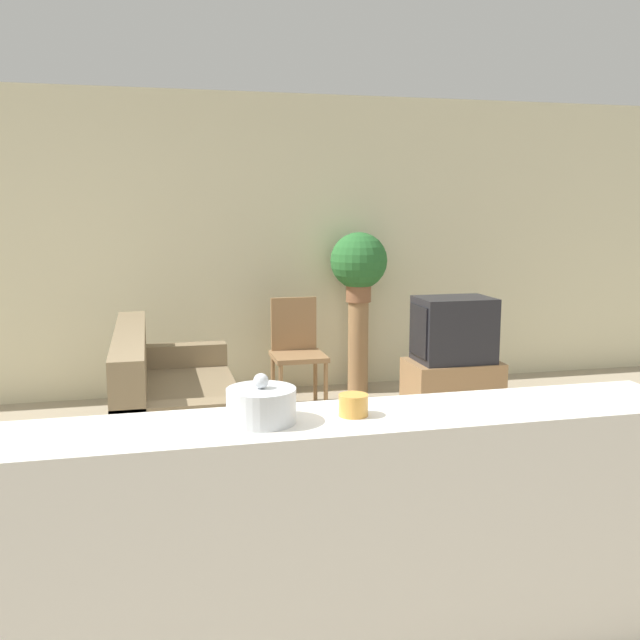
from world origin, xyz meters
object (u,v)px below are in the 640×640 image
(television, at_px, (453,329))
(couch, at_px, (172,413))
(wooden_chair, at_px, (297,347))
(potted_plant, at_px, (359,263))
(decorative_bowl, at_px, (261,405))

(television, bearing_deg, couch, -172.05)
(wooden_chair, bearing_deg, potted_plant, 26.17)
(couch, relative_size, wooden_chair, 2.05)
(wooden_chair, height_order, decorative_bowl, decorative_bowl)
(potted_plant, bearing_deg, couch, -142.01)
(potted_plant, bearing_deg, wooden_chair, -153.83)
(television, bearing_deg, wooden_chair, 146.74)
(decorative_bowl, bearing_deg, television, 54.62)
(potted_plant, relative_size, decorative_bowl, 2.59)
(wooden_chair, xyz_separation_m, potted_plant, (0.64, 0.32, 0.69))
(wooden_chair, relative_size, decorative_bowl, 3.79)
(couch, height_order, decorative_bowl, decorative_bowl)
(couch, relative_size, potted_plant, 3.00)
(television, xyz_separation_m, wooden_chair, (-1.11, 0.73, -0.23))
(wooden_chair, xyz_separation_m, decorative_bowl, (-0.84, -3.48, 0.51))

